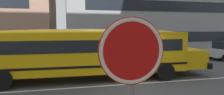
% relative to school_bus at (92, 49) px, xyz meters
% --- Properties ---
extents(ground_plane, '(400.00, 400.00, 0.00)m').
position_rel_school_bus_xyz_m(ground_plane, '(2.21, -1.50, -1.64)').
color(ground_plane, '#424244').
extents(sidewalk_far, '(120.00, 3.00, 0.01)m').
position_rel_school_bus_xyz_m(sidewalk_far, '(2.21, 6.68, -1.64)').
color(sidewalk_far, gray).
rests_on(sidewalk_far, ground_plane).
extents(lane_centreline, '(110.00, 0.16, 0.01)m').
position_rel_school_bus_xyz_m(lane_centreline, '(2.21, -1.50, -1.64)').
color(lane_centreline, silver).
rests_on(lane_centreline, ground_plane).
extents(school_bus, '(12.42, 3.07, 2.77)m').
position_rel_school_bus_xyz_m(school_bus, '(0.00, 0.00, 0.00)').
color(school_bus, yellow).
rests_on(school_bus, ground_plane).
extents(stop_sign_post, '(0.70, 0.07, 2.90)m').
position_rel_school_bus_xyz_m(stop_sign_post, '(-0.75, -8.78, 0.59)').
color(stop_sign_post, slate).
rests_on(stop_sign_post, ground_plane).
extents(apartment_block_far_centre, '(21.79, 13.55, 13.30)m').
position_rel_school_bus_xyz_m(apartment_block_far_centre, '(9.59, 14.93, 5.01)').
color(apartment_block_far_centre, gray).
rests_on(apartment_block_far_centre, ground_plane).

